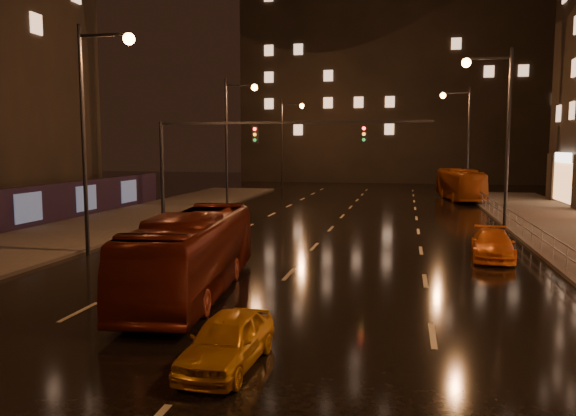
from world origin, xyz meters
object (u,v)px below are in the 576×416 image
at_px(bus_curb, 460,184).
at_px(taxi_near, 227,341).
at_px(taxi_far, 493,244).
at_px(bus_red, 193,253).

bearing_deg(bus_curb, taxi_near, -109.41).
bearing_deg(taxi_far, bus_curb, 92.71).
height_order(taxi_near, taxi_far, taxi_far).
xyz_separation_m(bus_red, taxi_far, (10.46, 8.12, -0.73)).
bearing_deg(bus_red, taxi_far, 31.60).
bearing_deg(bus_curb, bus_red, -115.69).
xyz_separation_m(bus_red, taxi_near, (3.00, -5.65, -0.75)).
bearing_deg(bus_curb, taxi_far, -99.91).
bearing_deg(taxi_far, bus_red, -137.30).
distance_m(bus_red, bus_curb, 37.30).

